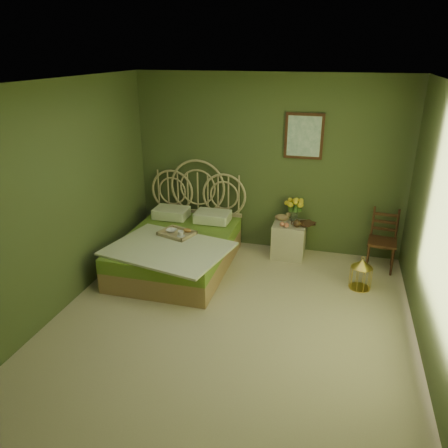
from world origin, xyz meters
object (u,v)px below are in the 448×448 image
(bed, at_px, (179,247))
(birdcage, at_px, (361,274))
(nightstand, at_px, (290,234))
(chair, at_px, (383,236))

(bed, height_order, birdcage, bed)
(nightstand, xyz_separation_m, chair, (1.29, -0.02, 0.13))
(nightstand, height_order, chair, nightstand)
(bed, bearing_deg, chair, 14.51)
(nightstand, bearing_deg, chair, -1.11)
(bed, bearing_deg, nightstand, 26.66)
(birdcage, bearing_deg, bed, -179.98)
(nightstand, relative_size, chair, 1.11)
(nightstand, height_order, birdcage, nightstand)
(chair, bearing_deg, birdcage, -104.94)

